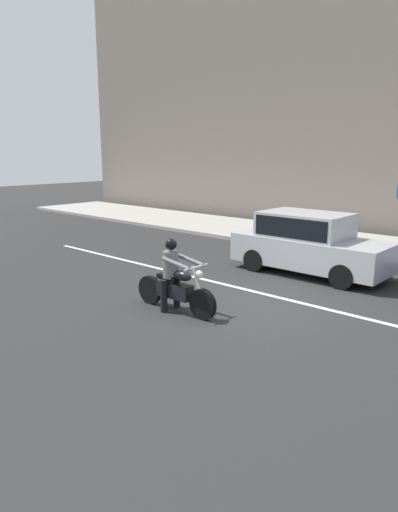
% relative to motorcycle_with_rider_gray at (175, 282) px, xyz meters
% --- Properties ---
extents(ground_plane, '(80.00, 80.00, 0.00)m').
position_rel_motorcycle_with_rider_gray_xyz_m(ground_plane, '(1.03, 1.40, -0.65)').
color(ground_plane, '#292929').
extents(sidewalk_slab, '(40.00, 4.40, 0.14)m').
position_rel_motorcycle_with_rider_gray_xyz_m(sidewalk_slab, '(1.03, 9.40, -0.58)').
color(sidewalk_slab, '#A8A399').
rests_on(sidewalk_slab, ground_plane).
extents(lane_marking_stripe, '(18.00, 0.14, 0.01)m').
position_rel_motorcycle_with_rider_gray_xyz_m(lane_marking_stripe, '(0.97, 2.30, -0.64)').
color(lane_marking_stripe, silver).
rests_on(lane_marking_stripe, ground_plane).
extents(motorcycle_with_rider_gray, '(2.21, 0.70, 1.58)m').
position_rel_motorcycle_with_rider_gray_xyz_m(motorcycle_with_rider_gray, '(0.00, 0.00, 0.00)').
color(motorcycle_with_rider_gray, black).
rests_on(motorcycle_with_rider_gray, ground_plane).
extents(parked_sedan_silver, '(4.31, 1.82, 1.72)m').
position_rel_motorcycle_with_rider_gray_xyz_m(parked_sedan_silver, '(0.54, 4.75, 0.23)').
color(parked_sedan_silver, '#B2B5BA').
rests_on(parked_sedan_silver, ground_plane).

